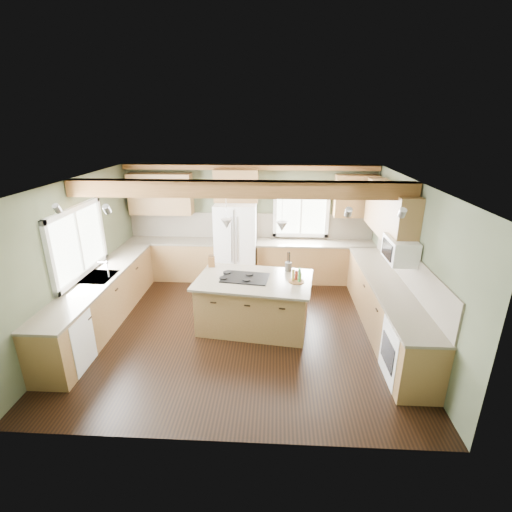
{
  "coord_description": "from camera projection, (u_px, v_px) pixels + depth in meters",
  "views": [
    {
      "loc": [
        0.58,
        -5.76,
        3.5
      ],
      "look_at": [
        0.25,
        0.3,
        1.27
      ],
      "focal_mm": 26.0,
      "sensor_mm": 36.0,
      "label": 1
    }
  ],
  "objects": [
    {
      "name": "floor",
      "position": [
        241.0,
        328.0,
        6.64
      ],
      "size": [
        5.6,
        5.6,
        0.0
      ],
      "primitive_type": "plane",
      "color": "black",
      "rests_on": "ground"
    },
    {
      "name": "ceiling",
      "position": [
        239.0,
        182.0,
        5.74
      ],
      "size": [
        5.6,
        5.6,
        0.0
      ],
      "primitive_type": "plane",
      "rotation": [
        3.14,
        0.0,
        0.0
      ],
      "color": "silver",
      "rests_on": "wall_back"
    },
    {
      "name": "wall_back",
      "position": [
        250.0,
        222.0,
        8.53
      ],
      "size": [
        5.6,
        0.0,
        5.6
      ],
      "primitive_type": "plane",
      "rotation": [
        1.57,
        0.0,
        0.0
      ],
      "color": "#424934",
      "rests_on": "ground"
    },
    {
      "name": "wall_left",
      "position": [
        77.0,
        257.0,
        6.33
      ],
      "size": [
        0.0,
        5.0,
        5.0
      ],
      "primitive_type": "plane",
      "rotation": [
        1.57,
        0.0,
        1.57
      ],
      "color": "#424934",
      "rests_on": "ground"
    },
    {
      "name": "wall_right",
      "position": [
        411.0,
        263.0,
        6.04
      ],
      "size": [
        0.0,
        5.0,
        5.0
      ],
      "primitive_type": "plane",
      "rotation": [
        1.57,
        0.0,
        -1.57
      ],
      "color": "#424934",
      "rests_on": "ground"
    },
    {
      "name": "ceiling_beam",
      "position": [
        240.0,
        189.0,
        5.87
      ],
      "size": [
        5.55,
        0.26,
        0.26
      ],
      "primitive_type": "cube",
      "color": "#563718",
      "rests_on": "ceiling"
    },
    {
      "name": "soffit_trim",
      "position": [
        250.0,
        167.0,
        8.01
      ],
      "size": [
        5.55,
        0.2,
        0.1
      ],
      "primitive_type": "cube",
      "color": "#563718",
      "rests_on": "ceiling"
    },
    {
      "name": "backsplash_back",
      "position": [
        250.0,
        226.0,
        8.55
      ],
      "size": [
        5.58,
        0.03,
        0.58
      ],
      "primitive_type": "cube",
      "color": "brown",
      "rests_on": "wall_back"
    },
    {
      "name": "backsplash_right",
      "position": [
        408.0,
        267.0,
        6.12
      ],
      "size": [
        0.03,
        3.7,
        0.58
      ],
      "primitive_type": "cube",
      "color": "brown",
      "rests_on": "wall_right"
    },
    {
      "name": "base_cab_back_left",
      "position": [
        173.0,
        260.0,
        8.64
      ],
      "size": [
        2.02,
        0.6,
        0.88
      ],
      "primitive_type": "cube",
      "color": "brown",
      "rests_on": "floor"
    },
    {
      "name": "counter_back_left",
      "position": [
        172.0,
        241.0,
        8.48
      ],
      "size": [
        2.06,
        0.64,
        0.04
      ],
      "primitive_type": "cube",
      "color": "brown",
      "rests_on": "base_cab_back_left"
    },
    {
      "name": "base_cab_back_right",
      "position": [
        315.0,
        262.0,
        8.47
      ],
      "size": [
        2.62,
        0.6,
        0.88
      ],
      "primitive_type": "cube",
      "color": "brown",
      "rests_on": "floor"
    },
    {
      "name": "counter_back_right",
      "position": [
        316.0,
        243.0,
        8.31
      ],
      "size": [
        2.66,
        0.64,
        0.04
      ],
      "primitive_type": "cube",
      "color": "brown",
      "rests_on": "base_cab_back_right"
    },
    {
      "name": "base_cab_left",
      "position": [
        103.0,
        301.0,
        6.66
      ],
      "size": [
        0.6,
        3.7,
        0.88
      ],
      "primitive_type": "cube",
      "color": "brown",
      "rests_on": "floor"
    },
    {
      "name": "counter_left",
      "position": [
        99.0,
        278.0,
        6.5
      ],
      "size": [
        0.64,
        3.74,
        0.04
      ],
      "primitive_type": "cube",
      "color": "brown",
      "rests_on": "base_cab_left"
    },
    {
      "name": "base_cab_right",
      "position": [
        385.0,
        308.0,
        6.4
      ],
      "size": [
        0.6,
        3.7,
        0.88
      ],
      "primitive_type": "cube",
      "color": "brown",
      "rests_on": "floor"
    },
    {
      "name": "counter_right",
      "position": [
        388.0,
        284.0,
        6.24
      ],
      "size": [
        0.64,
        3.74,
        0.04
      ],
      "primitive_type": "cube",
      "color": "brown",
      "rests_on": "base_cab_right"
    },
    {
      "name": "upper_cab_back_left",
      "position": [
        161.0,
        194.0,
        8.24
      ],
      "size": [
        1.4,
        0.35,
        0.9
      ],
      "primitive_type": "cube",
      "color": "brown",
      "rests_on": "wall_back"
    },
    {
      "name": "upper_cab_over_fridge",
      "position": [
        236.0,
        186.0,
        8.09
      ],
      "size": [
        0.96,
        0.35,
        0.7
      ],
      "primitive_type": "cube",
      "color": "brown",
      "rests_on": "wall_back"
    },
    {
      "name": "upper_cab_right",
      "position": [
        389.0,
        212.0,
        6.67
      ],
      "size": [
        0.35,
        2.2,
        0.9
      ],
      "primitive_type": "cube",
      "color": "brown",
      "rests_on": "wall_right"
    },
    {
      "name": "upper_cab_back_corner",
      "position": [
        356.0,
        196.0,
        8.02
      ],
      "size": [
        0.9,
        0.35,
        0.9
      ],
      "primitive_type": "cube",
      "color": "brown",
      "rests_on": "wall_back"
    },
    {
      "name": "window_left",
      "position": [
        77.0,
        242.0,
        6.29
      ],
      "size": [
        0.04,
        1.6,
        1.05
      ],
      "primitive_type": "cube",
      "color": "white",
      "rests_on": "wall_left"
    },
    {
      "name": "window_back",
      "position": [
        301.0,
        212.0,
        8.36
      ],
      "size": [
        1.1,
        0.04,
        1.0
      ],
      "primitive_type": "cube",
      "color": "white",
      "rests_on": "wall_back"
    },
    {
      "name": "sink",
      "position": [
        99.0,
        277.0,
        6.5
      ],
      "size": [
        0.5,
        0.65,
        0.03
      ],
      "primitive_type": "cube",
      "color": "#262628",
      "rests_on": "counter_left"
    },
    {
      "name": "faucet",
      "position": [
        108.0,
        270.0,
        6.44
      ],
      "size": [
        0.02,
        0.02,
        0.28
      ],
      "primitive_type": "cylinder",
      "color": "#B2B2B7",
      "rests_on": "sink"
    },
    {
      "name": "dishwasher",
      "position": [
        65.0,
        342.0,
        5.44
      ],
      "size": [
        0.6,
        0.6,
        0.84
      ],
      "primitive_type": "cube",
      "color": "white",
      "rests_on": "floor"
    },
    {
      "name": "oven",
      "position": [
        410.0,
        353.0,
        5.19
      ],
      "size": [
        0.6,
        0.72,
        0.84
      ],
      "primitive_type": "cube",
      "color": "white",
      "rests_on": "floor"
    },
    {
      "name": "microwave",
      "position": [
        400.0,
        250.0,
        5.92
      ],
      "size": [
        0.4,
        0.7,
        0.38
      ],
      "primitive_type": "cube",
      "color": "white",
      "rests_on": "wall_right"
    },
    {
      "name": "pendant_left",
      "position": [
        227.0,
        224.0,
        6.15
      ],
      "size": [
        0.18,
        0.18,
        0.16
      ],
      "primitive_type": "cone",
      "rotation": [
        3.14,
        0.0,
        0.0
      ],
      "color": "#B2B2B7",
      "rests_on": "ceiling"
    },
    {
      "name": "pendant_right",
      "position": [
        282.0,
        227.0,
        5.99
      ],
      "size": [
        0.18,
        0.18,
        0.16
      ],
      "primitive_type": "cone",
      "rotation": [
        3.14,
        0.0,
        0.0
      ],
      "color": "#B2B2B7",
      "rests_on": "ceiling"
    },
    {
      "name": "refrigerator",
      "position": [
        236.0,
        243.0,
        8.33
      ],
      "size": [
        0.9,
        0.74,
        1.8
      ],
      "primitive_type": "cube",
      "color": "white",
      "rests_on": "floor"
    },
    {
      "name": "island",
      "position": [
        254.0,
        304.0,
        6.57
      ],
      "size": [
        1.98,
        1.36,
        0.88
      ],
      "primitive_type": "cube",
      "rotation": [
        0.0,
        0.0,
        -0.13
      ],
      "color": "brown",
      "rests_on": "floor"
    },
    {
      "name": "island_top",
      "position": [
        254.0,
        280.0,
        6.41
      ],
      "size": [
        2.12,
        1.5,
        0.04
      ],
      "primitive_type": "cube",
      "rotation": [
        0.0,
        0.0,
        -0.13
      ],
      "color": "brown",
      "rests_on": "island"
    },
    {
      "name": "cooktop",
      "position": [
        245.0,
        278.0,
        6.42
      ],
      "size": [
        0.86,
        0.63,
        0.02
      ],
      "primitive_type": "cube",
      "rotation": [
        0.0,
        0.0,
        -0.13
      ],
      "color": "black",
      "rests_on": "island_top"
    },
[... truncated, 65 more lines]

